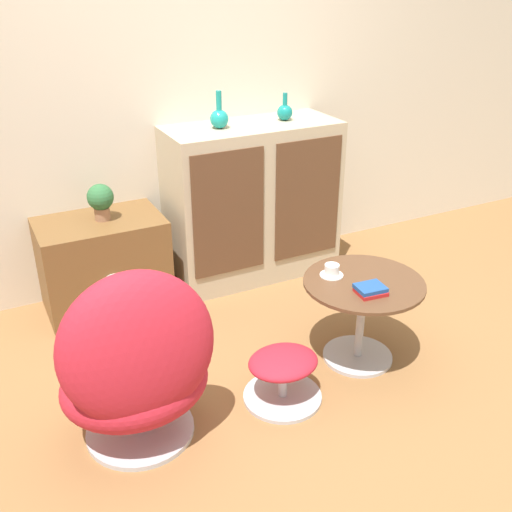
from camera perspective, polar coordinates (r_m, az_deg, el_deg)
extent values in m
plane|color=olive|center=(3.07, 5.11, -13.59)|extent=(12.00, 12.00, 0.00)
cube|color=beige|center=(3.89, -7.31, 16.27)|extent=(6.40, 0.06, 2.60)
cube|color=tan|center=(4.00, -0.34, 5.18)|extent=(1.13, 0.47, 1.04)
cube|color=brown|center=(3.67, -2.60, 4.02)|extent=(0.47, 0.01, 0.79)
cube|color=brown|center=(3.92, 4.95, 5.42)|extent=(0.47, 0.01, 0.79)
cube|color=brown|center=(3.79, -14.28, -0.75)|extent=(0.74, 0.47, 0.58)
cylinder|color=beige|center=(3.60, -13.28, -2.96)|extent=(0.18, 0.01, 0.18)
cylinder|color=#B7B7BC|center=(2.93, -10.93, -15.92)|extent=(0.49, 0.49, 0.02)
cylinder|color=#B7B7BC|center=(2.89, -11.04, -14.97)|extent=(0.06, 0.06, 0.11)
ellipsoid|color=#B21E2D|center=(2.76, -11.42, -11.69)|extent=(0.67, 0.57, 0.31)
ellipsoid|color=#B21E2D|center=(2.51, -11.20, -8.58)|extent=(0.67, 0.42, 0.70)
cylinder|color=#B7B7BC|center=(3.07, 2.53, -13.20)|extent=(0.39, 0.39, 0.02)
cylinder|color=#B7B7BC|center=(3.01, 2.56, -11.93)|extent=(0.04, 0.04, 0.15)
ellipsoid|color=#B21E2D|center=(2.94, 2.61, -10.07)|extent=(0.35, 0.30, 0.09)
cylinder|color=#B7B7BC|center=(3.38, 9.63, -9.36)|extent=(0.38, 0.38, 0.02)
cylinder|color=#B7B7BC|center=(3.26, 9.93, -6.06)|extent=(0.04, 0.04, 0.44)
cylinder|color=brown|center=(3.14, 10.25, -2.52)|extent=(0.63, 0.63, 0.02)
ellipsoid|color=teal|center=(3.74, -3.52, 12.89)|extent=(0.11, 0.11, 0.11)
cylinder|color=teal|center=(3.72, -3.56, 14.55)|extent=(0.03, 0.03, 0.12)
ellipsoid|color=#147A75|center=(3.94, 2.76, 13.49)|extent=(0.10, 0.10, 0.10)
cylinder|color=#147A75|center=(3.93, 2.78, 14.70)|extent=(0.03, 0.03, 0.08)
cylinder|color=#996B4C|center=(3.66, -14.43, 3.93)|extent=(0.09, 0.09, 0.08)
sphere|color=#2D6638|center=(3.63, -14.61, 5.45)|extent=(0.16, 0.16, 0.16)
cylinder|color=white|center=(3.17, 7.20, -1.81)|extent=(0.12, 0.12, 0.01)
cylinder|color=white|center=(3.15, 7.23, -1.35)|extent=(0.08, 0.08, 0.06)
cube|color=red|center=(3.03, 10.88, -3.38)|extent=(0.15, 0.13, 0.02)
cube|color=#1E478C|center=(3.02, 10.84, -3.00)|extent=(0.15, 0.13, 0.02)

